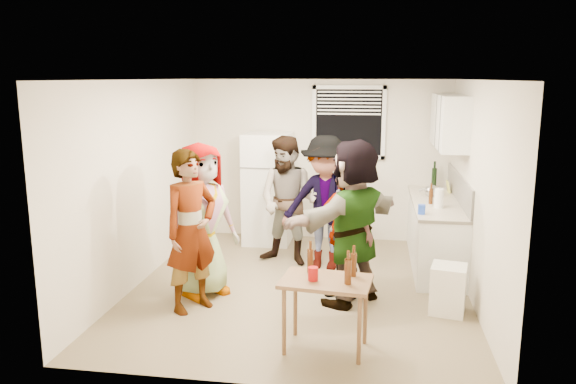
% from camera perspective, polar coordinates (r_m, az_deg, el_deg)
% --- Properties ---
extents(room, '(4.00, 4.50, 2.50)m').
position_cam_1_polar(room, '(6.97, 1.21, -9.69)').
color(room, silver).
rests_on(room, ground).
extents(window, '(1.12, 0.10, 1.06)m').
position_cam_1_polar(window, '(8.68, 6.18, 7.04)').
color(window, white).
rests_on(window, room).
extents(refrigerator, '(0.70, 0.70, 1.70)m').
position_cam_1_polar(refrigerator, '(8.63, -2.05, 0.37)').
color(refrigerator, white).
rests_on(refrigerator, ground).
extents(counter_lower, '(0.60, 2.20, 0.86)m').
position_cam_1_polar(counter_lower, '(7.92, 14.68, -4.17)').
color(counter_lower, white).
rests_on(counter_lower, ground).
extents(countertop, '(0.64, 2.22, 0.04)m').
position_cam_1_polar(countertop, '(7.81, 14.85, -0.99)').
color(countertop, beige).
rests_on(countertop, counter_lower).
extents(backsplash, '(0.03, 2.20, 0.36)m').
position_cam_1_polar(backsplash, '(7.81, 17.00, 0.38)').
color(backsplash, '#ADA79F').
rests_on(backsplash, countertop).
extents(upper_cabinets, '(0.34, 1.60, 0.70)m').
position_cam_1_polar(upper_cabinets, '(7.87, 16.05, 6.93)').
color(upper_cabinets, white).
rests_on(upper_cabinets, room).
extents(kettle, '(0.24, 0.21, 0.20)m').
position_cam_1_polar(kettle, '(8.05, 14.32, -0.46)').
color(kettle, silver).
rests_on(kettle, countertop).
extents(paper_towel, '(0.11, 0.11, 0.25)m').
position_cam_1_polar(paper_towel, '(7.39, 15.03, -1.54)').
color(paper_towel, white).
rests_on(paper_towel, countertop).
extents(wine_bottle, '(0.08, 0.08, 0.30)m').
position_cam_1_polar(wine_bottle, '(8.71, 14.57, 0.44)').
color(wine_bottle, black).
rests_on(wine_bottle, countertop).
extents(beer_bottle_counter, '(0.05, 0.05, 0.21)m').
position_cam_1_polar(beer_bottle_counter, '(7.58, 14.27, -1.18)').
color(beer_bottle_counter, '#47230C').
rests_on(beer_bottle_counter, countertop).
extents(blue_cup, '(0.09, 0.09, 0.12)m').
position_cam_1_polar(blue_cup, '(6.99, 13.40, -2.20)').
color(blue_cup, blue).
rests_on(blue_cup, countertop).
extents(picture_frame, '(0.02, 0.19, 0.16)m').
position_cam_1_polar(picture_frame, '(8.41, 15.96, 0.53)').
color(picture_frame, '#E9E858').
rests_on(picture_frame, countertop).
extents(trash_bin, '(0.43, 0.43, 0.53)m').
position_cam_1_polar(trash_bin, '(6.43, 15.94, -9.62)').
color(trash_bin, white).
rests_on(trash_bin, ground).
extents(serving_table, '(0.88, 0.63, 0.69)m').
position_cam_1_polar(serving_table, '(5.54, 3.79, -15.59)').
color(serving_table, brown).
rests_on(serving_table, ground).
extents(beer_bottle_table, '(0.06, 0.06, 0.22)m').
position_cam_1_polar(beer_bottle_table, '(5.37, 6.65, -8.46)').
color(beer_bottle_table, '#47230C').
rests_on(beer_bottle_table, serving_table).
extents(red_cup, '(0.09, 0.09, 0.13)m').
position_cam_1_polar(red_cup, '(5.23, 2.56, -8.96)').
color(red_cup, '#A00D0C').
rests_on(red_cup, serving_table).
extents(guest_grey, '(1.96, 1.83, 0.57)m').
position_cam_1_polar(guest_grey, '(6.86, -8.50, -10.16)').
color(guest_grey, gray).
rests_on(guest_grey, ground).
extents(guest_stripe, '(1.83, 1.58, 0.43)m').
position_cam_1_polar(guest_stripe, '(6.47, -9.53, -11.58)').
color(guest_stripe, '#141933').
rests_on(guest_stripe, ground).
extents(guest_back_left, '(1.31, 1.93, 0.67)m').
position_cam_1_polar(guest_back_left, '(7.84, 0.01, -7.21)').
color(guest_back_left, brown).
rests_on(guest_back_left, ground).
extents(guest_back_right, '(1.32, 1.89, 0.66)m').
position_cam_1_polar(guest_back_right, '(7.69, 3.70, -7.62)').
color(guest_back_right, '#444449').
rests_on(guest_back_right, ground).
extents(guest_black, '(1.75, 1.74, 0.38)m').
position_cam_1_polar(guest_black, '(6.76, 5.53, -10.44)').
color(guest_black, black).
rests_on(guest_black, ground).
extents(guest_orange, '(2.56, 2.54, 0.55)m').
position_cam_1_polar(guest_orange, '(6.62, 6.46, -10.96)').
color(guest_orange, tan).
rests_on(guest_orange, ground).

